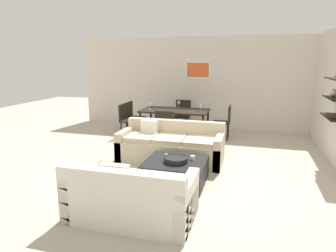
{
  "coord_description": "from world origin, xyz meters",
  "views": [
    {
      "loc": [
        1.38,
        -5.33,
        2.04
      ],
      "look_at": [
        -0.18,
        0.2,
        0.75
      ],
      "focal_mm": 31.78,
      "sensor_mm": 36.0,
      "label": 1
    }
  ],
  "objects_px": {
    "loveseat_white": "(131,197)",
    "wine_glass_head": "(179,103)",
    "dining_table": "(175,112)",
    "dining_chair_left_far": "(133,115)",
    "coffee_table": "(175,172)",
    "apple_on_coffee_table": "(166,155)",
    "wine_glass_right_far": "(201,106)",
    "candle_jar": "(193,158)",
    "dining_chair_right_far": "(225,120)",
    "decorative_bowl": "(176,159)",
    "dining_chair_head": "(182,113)",
    "dining_chair_left_near": "(127,118)",
    "sofa_beige": "(171,146)",
    "wine_glass_left_near": "(150,105)",
    "dining_chair_foot": "(165,126)"
  },
  "relations": [
    {
      "from": "decorative_bowl",
      "to": "dining_chair_head",
      "type": "xyz_separation_m",
      "value": [
        -0.77,
        3.81,
        0.08
      ]
    },
    {
      "from": "dining_table",
      "to": "apple_on_coffee_table",
      "type": "bearing_deg",
      "value": -78.63
    },
    {
      "from": "dining_chair_head",
      "to": "dining_chair_left_near",
      "type": "distance_m",
      "value": 1.69
    },
    {
      "from": "dining_table",
      "to": "dining_chair_left_far",
      "type": "height_order",
      "value": "dining_chair_left_far"
    },
    {
      "from": "dining_chair_left_far",
      "to": "apple_on_coffee_table",
      "type": "bearing_deg",
      "value": -58.3
    },
    {
      "from": "apple_on_coffee_table",
      "to": "dining_chair_left_near",
      "type": "height_order",
      "value": "dining_chair_left_near"
    },
    {
      "from": "coffee_table",
      "to": "dining_chair_right_far",
      "type": "height_order",
      "value": "dining_chair_right_far"
    },
    {
      "from": "coffee_table",
      "to": "loveseat_white",
      "type": "bearing_deg",
      "value": -101.59
    },
    {
      "from": "decorative_bowl",
      "to": "wine_glass_right_far",
      "type": "distance_m",
      "value": 3.07
    },
    {
      "from": "dining_table",
      "to": "dining_chair_left_far",
      "type": "bearing_deg",
      "value": 170.39
    },
    {
      "from": "dining_chair_left_near",
      "to": "dining_chair_left_far",
      "type": "bearing_deg",
      "value": 90.0
    },
    {
      "from": "wine_glass_left_near",
      "to": "wine_glass_head",
      "type": "distance_m",
      "value": 0.85
    },
    {
      "from": "dining_chair_head",
      "to": "wine_glass_left_near",
      "type": "height_order",
      "value": "wine_glass_left_near"
    },
    {
      "from": "dining_chair_foot",
      "to": "dining_chair_left_far",
      "type": "relative_size",
      "value": 1.0
    },
    {
      "from": "sofa_beige",
      "to": "dining_chair_head",
      "type": "xyz_separation_m",
      "value": [
        -0.38,
        2.67,
        0.21
      ]
    },
    {
      "from": "decorative_bowl",
      "to": "dining_table",
      "type": "xyz_separation_m",
      "value": [
        -0.77,
        2.92,
        0.25
      ]
    },
    {
      "from": "decorative_bowl",
      "to": "apple_on_coffee_table",
      "type": "distance_m",
      "value": 0.28
    },
    {
      "from": "candle_jar",
      "to": "dining_chair_right_far",
      "type": "bearing_deg",
      "value": 84.92
    },
    {
      "from": "dining_chair_foot",
      "to": "wine_glass_left_near",
      "type": "distance_m",
      "value": 1.07
    },
    {
      "from": "loveseat_white",
      "to": "wine_glass_head",
      "type": "xyz_separation_m",
      "value": [
        -0.49,
        4.57,
        0.59
      ]
    },
    {
      "from": "dining_chair_head",
      "to": "wine_glass_right_far",
      "type": "distance_m",
      "value": 1.07
    },
    {
      "from": "loveseat_white",
      "to": "sofa_beige",
      "type": "bearing_deg",
      "value": 92.68
    },
    {
      "from": "sofa_beige",
      "to": "candle_jar",
      "type": "distance_m",
      "value": 1.16
    },
    {
      "from": "sofa_beige",
      "to": "dining_table",
      "type": "bearing_deg",
      "value": 101.94
    },
    {
      "from": "decorative_bowl",
      "to": "dining_chair_right_far",
      "type": "distance_m",
      "value": 3.18
    },
    {
      "from": "dining_chair_right_far",
      "to": "wine_glass_left_near",
      "type": "distance_m",
      "value": 2.0
    },
    {
      "from": "dining_table",
      "to": "wine_glass_head",
      "type": "relative_size",
      "value": 9.67
    },
    {
      "from": "dining_table",
      "to": "dining_chair_right_far",
      "type": "bearing_deg",
      "value": 9.61
    },
    {
      "from": "dining_chair_left_near",
      "to": "candle_jar",
      "type": "bearing_deg",
      "value": -47.68
    },
    {
      "from": "wine_glass_right_far",
      "to": "dining_chair_right_far",
      "type": "bearing_deg",
      "value": 8.89
    },
    {
      "from": "coffee_table",
      "to": "dining_chair_left_near",
      "type": "xyz_separation_m",
      "value": [
        -2.03,
        2.65,
        0.31
      ]
    },
    {
      "from": "sofa_beige",
      "to": "wine_glass_head",
      "type": "relative_size",
      "value": 11.67
    },
    {
      "from": "sofa_beige",
      "to": "coffee_table",
      "type": "xyz_separation_m",
      "value": [
        0.37,
        -1.09,
        -0.1
      ]
    },
    {
      "from": "coffee_table",
      "to": "dining_chair_left_near",
      "type": "distance_m",
      "value": 3.36
    },
    {
      "from": "wine_glass_left_near",
      "to": "dining_chair_left_far",
      "type": "bearing_deg",
      "value": 151.68
    },
    {
      "from": "sofa_beige",
      "to": "wine_glass_right_far",
      "type": "xyz_separation_m",
      "value": [
        0.28,
        1.9,
        0.56
      ]
    },
    {
      "from": "dining_chair_head",
      "to": "dining_chair_right_far",
      "type": "distance_m",
      "value": 1.44
    },
    {
      "from": "dining_table",
      "to": "dining_chair_right_far",
      "type": "height_order",
      "value": "dining_chair_right_far"
    },
    {
      "from": "apple_on_coffee_table",
      "to": "dining_chair_right_far",
      "type": "bearing_deg",
      "value": 76.25
    },
    {
      "from": "apple_on_coffee_table",
      "to": "wine_glass_right_far",
      "type": "xyz_separation_m",
      "value": [
        0.1,
        2.87,
        0.44
      ]
    },
    {
      "from": "loveseat_white",
      "to": "dining_chair_foot",
      "type": "xyz_separation_m",
      "value": [
        -0.49,
        3.26,
        0.21
      ]
    },
    {
      "from": "decorative_bowl",
      "to": "dining_chair_head",
      "type": "distance_m",
      "value": 3.89
    },
    {
      "from": "decorative_bowl",
      "to": "dining_chair_left_far",
      "type": "xyz_separation_m",
      "value": [
        -2.05,
        3.14,
        0.08
      ]
    },
    {
      "from": "dining_chair_foot",
      "to": "dining_chair_left_near",
      "type": "bearing_deg",
      "value": 152.3
    },
    {
      "from": "candle_jar",
      "to": "dining_chair_right_far",
      "type": "distance_m",
      "value": 2.97
    },
    {
      "from": "apple_on_coffee_table",
      "to": "dining_chair_left_far",
      "type": "bearing_deg",
      "value": 121.7
    },
    {
      "from": "sofa_beige",
      "to": "dining_table",
      "type": "relative_size",
      "value": 1.21
    },
    {
      "from": "wine_glass_head",
      "to": "dining_chair_left_near",
      "type": "bearing_deg",
      "value": -153.48
    },
    {
      "from": "dining_chair_left_near",
      "to": "wine_glass_head",
      "type": "distance_m",
      "value": 1.48
    },
    {
      "from": "coffee_table",
      "to": "dining_chair_left_far",
      "type": "xyz_separation_m",
      "value": [
        -2.03,
        3.09,
        0.31
      ]
    }
  ]
}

